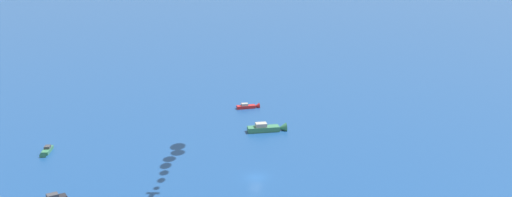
# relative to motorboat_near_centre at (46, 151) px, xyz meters

# --- Properties ---
(ground_plane) EXTENTS (2000.00, 2000.00, 0.00)m
(ground_plane) POSITION_rel_motorboat_near_centre_xyz_m (-50.42, 7.03, -0.47)
(ground_plane) COLOR navy
(motorboat_near_centre) EXTENTS (2.71, 6.25, 1.76)m
(motorboat_near_centre) POSITION_rel_motorboat_near_centre_xyz_m (0.00, 0.00, 0.00)
(motorboat_near_centre) COLOR #33704C
(motorboat_near_centre) RESTS_ON ground_plane
(motorboat_far_stbd) EXTENTS (10.47, 5.69, 2.95)m
(motorboat_far_stbd) POSITION_rel_motorboat_near_centre_xyz_m (-49.62, -22.72, 0.32)
(motorboat_far_stbd) COLOR #33704C
(motorboat_far_stbd) RESTS_ON ground_plane
(motorboat_offshore) EXTENTS (6.88, 4.22, 1.96)m
(motorboat_offshore) POSITION_rel_motorboat_near_centre_xyz_m (-41.52, -42.18, 0.05)
(motorboat_offshore) COLOR #B21E1E
(motorboat_offshore) RESTS_ON ground_plane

